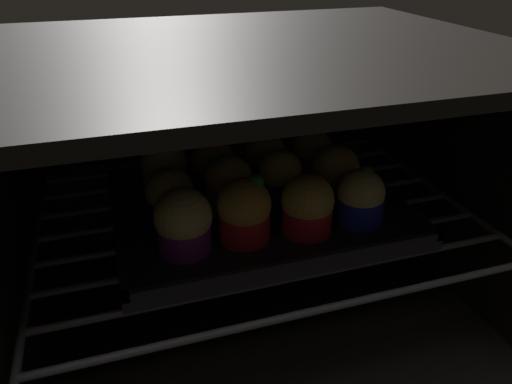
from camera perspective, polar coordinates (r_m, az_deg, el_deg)
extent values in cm
cube|color=black|center=(71.82, 0.00, -12.72)|extent=(59.00, 47.00, 1.50)
cube|color=black|center=(55.66, 0.00, 16.23)|extent=(59.00, 47.00, 1.50)
cube|color=black|center=(81.81, -4.89, 7.03)|extent=(59.00, 1.50, 34.00)
cube|color=black|center=(60.70, -26.88, -3.99)|extent=(1.50, 47.00, 34.00)
cube|color=black|center=(74.80, 21.51, 3.04)|extent=(1.50, 47.00, 34.00)
cylinder|color=#4C494C|center=(49.09, 6.97, -13.67)|extent=(54.00, 0.80, 0.80)
cylinder|color=#4C494C|center=(52.89, 4.55, -10.00)|extent=(54.00, 0.80, 0.80)
cylinder|color=#4C494C|center=(56.95, 2.52, -6.82)|extent=(54.00, 0.80, 0.80)
cylinder|color=#4C494C|center=(61.22, 0.78, -4.07)|extent=(54.00, 0.80, 0.80)
cylinder|color=#4C494C|center=(65.66, -0.72, -1.68)|extent=(54.00, 0.80, 0.80)
cylinder|color=#4C494C|center=(70.24, -2.02, 0.41)|extent=(54.00, 0.80, 0.80)
cylinder|color=#4C494C|center=(74.94, -3.16, 2.23)|extent=(54.00, 0.80, 0.80)
cylinder|color=#4C494C|center=(79.72, -4.17, 3.84)|extent=(54.00, 0.80, 0.80)
cylinder|color=#4C494C|center=(62.08, -24.64, -6.46)|extent=(0.80, 42.00, 0.80)
cylinder|color=#4C494C|center=(75.15, 20.01, 0.55)|extent=(0.80, 42.00, 0.80)
cube|color=black|center=(62.92, 0.00, -2.05)|extent=(35.74, 28.54, 1.20)
cube|color=black|center=(51.41, 4.76, -8.34)|extent=(35.74, 0.80, 1.00)
cube|color=black|center=(74.32, -3.27, 3.79)|extent=(35.74, 0.80, 1.00)
cube|color=black|center=(60.13, -16.10, -3.59)|extent=(0.80, 28.54, 1.00)
cube|color=black|center=(69.11, 13.93, 1.01)|extent=(0.80, 28.54, 1.00)
cylinder|color=#7A238C|center=(53.89, -8.37, -5.24)|extent=(5.80, 5.80, 3.24)
sphere|color=#E0CC7A|center=(52.52, -8.57, -2.84)|extent=(6.30, 6.30, 6.30)
sphere|color=#1E6023|center=(51.44, -8.72, -1.17)|extent=(1.75, 1.75, 1.75)
cylinder|color=red|center=(55.22, -1.37, -4.02)|extent=(5.80, 5.80, 3.24)
sphere|color=gold|center=(53.78, -1.40, -1.46)|extent=(6.08, 6.08, 6.08)
sphere|color=#28702D|center=(52.98, -0.07, 1.14)|extent=(1.96, 1.96, 1.96)
cylinder|color=red|center=(56.86, 5.96, -3.16)|extent=(5.80, 5.80, 3.24)
sphere|color=gold|center=(55.61, 6.08, -0.94)|extent=(6.12, 6.12, 6.12)
cylinder|color=#1928B7|center=(59.93, 11.99, -1.92)|extent=(5.80, 5.80, 3.24)
sphere|color=#E0CC7A|center=(58.87, 12.20, -0.03)|extent=(5.73, 5.73, 5.73)
sphere|color=#28702D|center=(58.16, 12.77, 2.15)|extent=(1.94, 1.94, 1.94)
cylinder|color=#1928B7|center=(59.78, -9.94, -1.79)|extent=(5.80, 5.80, 3.24)
sphere|color=gold|center=(58.72, -10.12, 0.11)|extent=(5.80, 5.80, 5.80)
sphere|color=#28702D|center=(57.84, -10.23, 1.67)|extent=(2.37, 2.37, 2.37)
cylinder|color=silver|center=(61.22, -3.20, -0.62)|extent=(5.80, 5.80, 3.24)
sphere|color=gold|center=(60.05, -3.27, 1.52)|extent=(6.12, 6.12, 6.12)
sphere|color=#1E6023|center=(58.63, -3.92, 3.58)|extent=(1.71, 1.71, 1.71)
cylinder|color=#1928B7|center=(63.12, 2.78, 0.32)|extent=(5.80, 5.80, 3.24)
sphere|color=#DBBC60|center=(61.93, 2.84, 2.51)|extent=(5.60, 5.60, 5.60)
sphere|color=#1E6023|center=(61.00, 3.21, 4.28)|extent=(1.72, 1.72, 1.72)
cylinder|color=red|center=(65.50, 9.18, 1.05)|extent=(5.80, 5.80, 3.24)
sphere|color=#DBBC60|center=(64.56, 9.33, 2.77)|extent=(6.31, 6.31, 6.31)
cylinder|color=silver|center=(66.28, -10.55, 1.26)|extent=(5.80, 5.80, 3.24)
sphere|color=#E0CC7A|center=(65.10, -10.76, 3.44)|extent=(6.09, 6.09, 6.09)
cylinder|color=#1928B7|center=(67.30, -5.02, 2.08)|extent=(5.80, 5.80, 3.24)
sphere|color=gold|center=(66.30, -5.10, 3.95)|extent=(5.86, 5.86, 5.86)
sphere|color=#1E6023|center=(65.39, -5.03, 5.84)|extent=(2.59, 2.59, 2.59)
cylinder|color=red|center=(69.05, 0.95, 2.89)|extent=(5.80, 5.80, 3.24)
sphere|color=#DBBC60|center=(68.05, 0.96, 4.78)|extent=(5.81, 5.81, 5.81)
cylinder|color=red|center=(71.34, 6.37, 3.57)|extent=(5.80, 5.80, 3.24)
sphere|color=#DBBC60|center=(70.52, 6.46, 5.10)|extent=(5.97, 5.97, 5.97)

